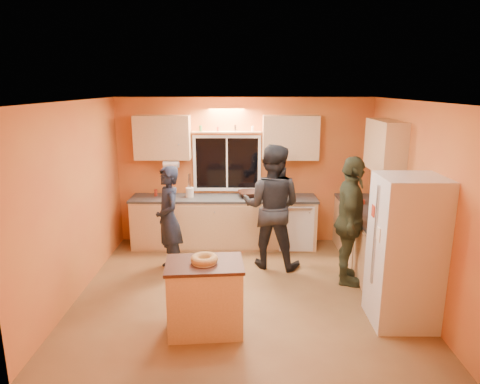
{
  "coord_description": "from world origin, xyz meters",
  "views": [
    {
      "loc": [
        -0.02,
        -5.5,
        2.79
      ],
      "look_at": [
        -0.06,
        0.4,
        1.32
      ],
      "focal_mm": 32.0,
      "sensor_mm": 36.0,
      "label": 1
    }
  ],
  "objects_px": {
    "island": "(205,296)",
    "person_right": "(350,221)",
    "person_center": "(272,207)",
    "person_left": "(169,219)",
    "refrigerator": "(405,251)"
  },
  "relations": [
    {
      "from": "refrigerator",
      "to": "person_center",
      "type": "bearing_deg",
      "value": 131.25
    },
    {
      "from": "person_center",
      "to": "person_right",
      "type": "bearing_deg",
      "value": 166.55
    },
    {
      "from": "island",
      "to": "person_right",
      "type": "bearing_deg",
      "value": 28.34
    },
    {
      "from": "refrigerator",
      "to": "island",
      "type": "distance_m",
      "value": 2.4
    },
    {
      "from": "island",
      "to": "person_right",
      "type": "relative_size",
      "value": 0.5
    },
    {
      "from": "person_center",
      "to": "person_right",
      "type": "xyz_separation_m",
      "value": [
        1.07,
        -0.6,
        -0.04
      ]
    },
    {
      "from": "refrigerator",
      "to": "person_left",
      "type": "relative_size",
      "value": 1.1
    },
    {
      "from": "island",
      "to": "person_center",
      "type": "bearing_deg",
      "value": 59.82
    },
    {
      "from": "refrigerator",
      "to": "island",
      "type": "bearing_deg",
      "value": -174.52
    },
    {
      "from": "island",
      "to": "person_right",
      "type": "xyz_separation_m",
      "value": [
        1.95,
        1.29,
        0.5
      ]
    },
    {
      "from": "refrigerator",
      "to": "person_center",
      "type": "relative_size",
      "value": 0.93
    },
    {
      "from": "person_left",
      "to": "person_center",
      "type": "distance_m",
      "value": 1.59
    },
    {
      "from": "person_left",
      "to": "person_center",
      "type": "bearing_deg",
      "value": 73.35
    },
    {
      "from": "person_center",
      "to": "person_right",
      "type": "relative_size",
      "value": 1.04
    },
    {
      "from": "island",
      "to": "person_left",
      "type": "distance_m",
      "value": 1.89
    }
  ]
}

